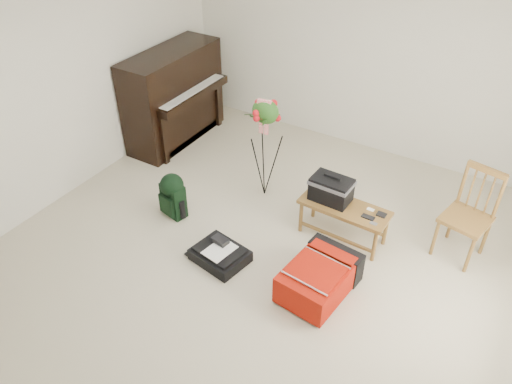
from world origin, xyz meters
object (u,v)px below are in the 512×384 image
Objects in this scene: dining_chair at (467,216)px; black_duffel at (220,254)px; green_backpack at (173,194)px; piano at (174,98)px; flower_stand at (265,149)px; bench at (335,195)px; red_suitcase at (322,274)px.

black_duffel is at bearing -133.37° from dining_chair.
green_backpack is at bearing -147.79° from dining_chair.
flower_stand is (1.71, -0.52, 0.02)m from piano.
green_backpack is 1.14m from flower_stand.
bench reaches higher than red_suitcase.
black_duffel is at bearing -126.70° from bench.
dining_chair is 1.67× the size of black_duffel.
green_backpack is (1.05, -1.39, -0.30)m from piano.
piano reaches higher than red_suitcase.
bench is 1.77m from green_backpack.
dining_chair is 1.57m from red_suitcase.
red_suitcase is at bearing -27.71° from piano.
black_duffel is 1.34m from flower_stand.
piano is 1.18× the size of flower_stand.
green_backpack reaches higher than black_duffel.
black_duffel is at bearing -92.26° from flower_stand.
flower_stand is at bearing 168.57° from bench.
black_duffel is at bearing -9.36° from green_backpack.
flower_stand is at bearing -163.37° from dining_chair.
bench is 0.74× the size of flower_stand.
green_backpack reaches higher than red_suitcase.
bench is 0.88m from red_suitcase.
piano reaches higher than bench.
bench is 1.76× the size of green_backpack.
red_suitcase is 1.53× the size of green_backpack.
piano is at bearing 158.65° from red_suitcase.
flower_stand is (-0.19, 1.21, 0.54)m from black_duffel.
piano is 3.94m from dining_chair.
piano reaches higher than green_backpack.
red_suitcase reaches higher than black_duffel.
piano is 1.77m from green_backpack.
green_backpack is at bearing 168.29° from black_duffel.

